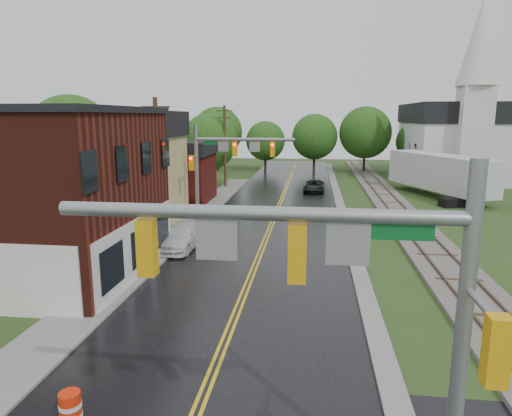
% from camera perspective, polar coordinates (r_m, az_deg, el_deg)
% --- Properties ---
extents(main_road, '(10.00, 90.00, 0.02)m').
position_cam_1_polar(main_road, '(36.67, 2.42, -0.95)').
color(main_road, black).
rests_on(main_road, ground).
extents(curb_right, '(0.80, 70.00, 0.12)m').
position_cam_1_polar(curb_right, '(41.52, 10.46, 0.34)').
color(curb_right, gray).
rests_on(curb_right, ground).
extents(sidewalk_left, '(2.40, 50.00, 0.12)m').
position_cam_1_polar(sidewalk_left, '(32.99, -9.13, -2.49)').
color(sidewalk_left, gray).
rests_on(sidewalk_left, ground).
extents(brick_building, '(14.30, 10.30, 8.30)m').
position_cam_1_polar(brick_building, '(26.09, -29.20, 1.80)').
color(brick_building, '#4A1910').
rests_on(brick_building, ground).
extents(yellow_house, '(8.00, 7.00, 6.40)m').
position_cam_1_polar(yellow_house, '(34.95, -16.43, 3.31)').
color(yellow_house, tan).
rests_on(yellow_house, ground).
extents(darkred_building, '(7.00, 6.00, 4.40)m').
position_cam_1_polar(darkred_building, '(43.08, -10.37, 3.70)').
color(darkred_building, '#3F0F0C').
rests_on(darkred_building, ground).
extents(church, '(10.40, 18.40, 20.00)m').
position_cam_1_polar(church, '(61.86, 23.49, 8.63)').
color(church, silver).
rests_on(church, ground).
extents(railroad, '(3.20, 80.00, 0.30)m').
position_cam_1_polar(railroad, '(42.02, 16.73, 0.32)').
color(railroad, '#59544C').
rests_on(railroad, ground).
extents(traffic_signal_near, '(7.34, 0.30, 7.20)m').
position_cam_1_polar(traffic_signal_near, '(8.24, 10.43, -9.33)').
color(traffic_signal_near, gray).
rests_on(traffic_signal_near, ground).
extents(traffic_signal_far, '(7.34, 0.43, 7.20)m').
position_cam_1_polar(traffic_signal_far, '(33.45, -3.91, 6.46)').
color(traffic_signal_far, gray).
rests_on(traffic_signal_far, ground).
extents(utility_pole_b, '(1.80, 0.28, 9.00)m').
position_cam_1_polar(utility_pole_b, '(29.53, -12.17, 5.08)').
color(utility_pole_b, '#382616').
rests_on(utility_pole_b, ground).
extents(utility_pole_c, '(1.80, 0.28, 9.00)m').
position_cam_1_polar(utility_pole_c, '(50.74, -3.92, 7.87)').
color(utility_pole_c, '#382616').
rests_on(utility_pole_c, ground).
extents(tree_left_b, '(7.60, 7.60, 9.69)m').
position_cam_1_polar(tree_left_b, '(43.02, -21.92, 7.77)').
color(tree_left_b, black).
rests_on(tree_left_b, ground).
extents(tree_left_c, '(6.00, 6.00, 7.65)m').
position_cam_1_polar(tree_left_c, '(48.71, -13.09, 7.21)').
color(tree_left_c, black).
rests_on(tree_left_c, ground).
extents(tree_left_e, '(6.40, 6.40, 8.16)m').
position_cam_1_polar(tree_left_e, '(53.02, -5.71, 8.09)').
color(tree_left_e, black).
rests_on(tree_left_e, ground).
extents(suv_dark, '(2.26, 4.57, 1.24)m').
position_cam_1_polar(suv_dark, '(48.13, 7.27, 2.70)').
color(suv_dark, black).
rests_on(suv_dark, ground).
extents(pickup_white, '(2.63, 5.31, 1.48)m').
position_cam_1_polar(pickup_white, '(27.95, -9.17, -3.47)').
color(pickup_white, silver).
rests_on(pickup_white, ground).
extents(semi_trailer, '(7.76, 13.58, 4.17)m').
position_cam_1_polar(semi_trailer, '(48.15, 21.97, 4.16)').
color(semi_trailer, black).
rests_on(semi_trailer, ground).
extents(construction_barrel, '(0.71, 0.71, 0.98)m').
position_cam_1_polar(construction_barrel, '(13.58, -22.16, -22.37)').
color(construction_barrel, red).
rests_on(construction_barrel, ground).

